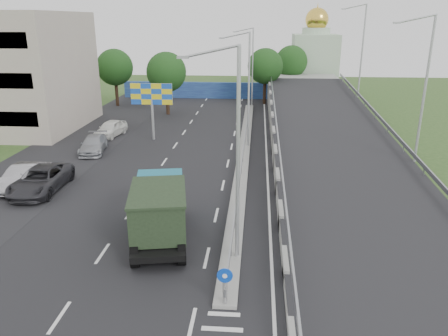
# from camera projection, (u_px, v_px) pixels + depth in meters

# --- Properties ---
(road_surface) EXTENTS (26.00, 90.00, 0.04)m
(road_surface) POSITION_uv_depth(u_px,v_px,m) (205.00, 167.00, 34.98)
(road_surface) COLOR black
(road_surface) RESTS_ON ground
(parking_strip) EXTENTS (8.00, 90.00, 0.05)m
(parking_strip) POSITION_uv_depth(u_px,v_px,m) (48.00, 163.00, 35.94)
(parking_strip) COLOR black
(parking_strip) RESTS_ON ground
(median) EXTENTS (1.00, 44.00, 0.20)m
(median) POSITION_uv_depth(u_px,v_px,m) (244.00, 152.00, 38.50)
(median) COLOR gray
(median) RESTS_ON ground
(overpass_ramp) EXTENTS (10.00, 50.00, 3.50)m
(overpass_ramp) POSITION_uv_depth(u_px,v_px,m) (331.00, 136.00, 37.41)
(overpass_ramp) COLOR gray
(overpass_ramp) RESTS_ON ground
(median_guardrail) EXTENTS (0.09, 44.00, 0.71)m
(median_guardrail) POSITION_uv_depth(u_px,v_px,m) (244.00, 145.00, 38.29)
(median_guardrail) COLOR gray
(median_guardrail) RESTS_ON median
(sign_bollard) EXTENTS (0.64, 0.23, 1.67)m
(sign_bollard) POSITION_uv_depth(u_px,v_px,m) (225.00, 286.00, 17.60)
(sign_bollard) COLOR black
(sign_bollard) RESTS_ON median
(lamp_post_near) EXTENTS (2.74, 0.18, 10.08)m
(lamp_post_near) POSITION_uv_depth(u_px,v_px,m) (234.00, 146.00, 19.66)
(lamp_post_near) COLOR #B2B5B7
(lamp_post_near) RESTS_ON median
(lamp_post_mid) EXTENTS (2.74, 0.18, 10.08)m
(lamp_post_mid) POSITION_uv_depth(u_px,v_px,m) (247.00, 84.00, 38.53)
(lamp_post_mid) COLOR #B2B5B7
(lamp_post_mid) RESTS_ON median
(lamp_post_far) EXTENTS (2.74, 0.18, 10.08)m
(lamp_post_far) POSITION_uv_depth(u_px,v_px,m) (251.00, 63.00, 57.40)
(lamp_post_far) COLOR #B2B5B7
(lamp_post_far) RESTS_ON median
(blue_wall) EXTENTS (30.00, 0.50, 2.40)m
(blue_wall) POSITION_uv_depth(u_px,v_px,m) (224.00, 91.00, 64.86)
(blue_wall) COLOR navy
(blue_wall) RESTS_ON ground
(church) EXTENTS (7.00, 7.00, 13.80)m
(church) POSITION_uv_depth(u_px,v_px,m) (314.00, 58.00, 70.04)
(church) COLOR #B2CCAD
(church) RESTS_ON ground
(billboard) EXTENTS (4.00, 0.24, 5.50)m
(billboard) POSITION_uv_depth(u_px,v_px,m) (152.00, 97.00, 41.62)
(billboard) COLOR #B2B5B7
(billboard) RESTS_ON ground
(tree_left_mid) EXTENTS (4.80, 4.80, 7.60)m
(tree_left_mid) POSITION_uv_depth(u_px,v_px,m) (166.00, 72.00, 52.69)
(tree_left_mid) COLOR black
(tree_left_mid) RESTS_ON ground
(tree_median_far) EXTENTS (4.80, 4.80, 7.60)m
(tree_median_far) POSITION_uv_depth(u_px,v_px,m) (265.00, 66.00, 59.35)
(tree_median_far) COLOR black
(tree_median_far) RESTS_ON ground
(tree_left_far) EXTENTS (4.80, 4.80, 7.60)m
(tree_left_far) POSITION_uv_depth(u_px,v_px,m) (115.00, 67.00, 58.00)
(tree_left_far) COLOR black
(tree_left_far) RESTS_ON ground
(tree_ramp_far) EXTENTS (4.80, 4.80, 7.60)m
(tree_ramp_far) POSITION_uv_depth(u_px,v_px,m) (291.00, 62.00, 65.66)
(tree_ramp_far) COLOR black
(tree_ramp_far) RESTS_ON ground
(dump_truck) EXTENTS (3.82, 7.44, 3.12)m
(dump_truck) POSITION_uv_depth(u_px,v_px,m) (159.00, 209.00, 23.09)
(dump_truck) COLOR black
(dump_truck) RESTS_ON ground
(parked_car_b) EXTENTS (2.10, 5.00, 1.61)m
(parked_car_b) POSITION_uv_depth(u_px,v_px,m) (23.00, 177.00, 30.48)
(parked_car_b) COLOR gray
(parked_car_b) RESTS_ON ground
(parked_car_c) EXTENTS (2.88, 6.03, 1.66)m
(parked_car_c) POSITION_uv_depth(u_px,v_px,m) (41.00, 180.00, 29.85)
(parked_car_c) COLOR #2B2B2F
(parked_car_c) RESTS_ON ground
(parked_car_d) EXTENTS (2.80, 5.19, 1.43)m
(parked_car_d) POSITION_uv_depth(u_px,v_px,m) (94.00, 144.00, 38.70)
(parked_car_d) COLOR #96999E
(parked_car_d) RESTS_ON ground
(parked_car_e) EXTENTS (2.60, 4.90, 1.59)m
(parked_car_e) POSITION_uv_depth(u_px,v_px,m) (111.00, 129.00, 44.00)
(parked_car_e) COLOR white
(parked_car_e) RESTS_ON ground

